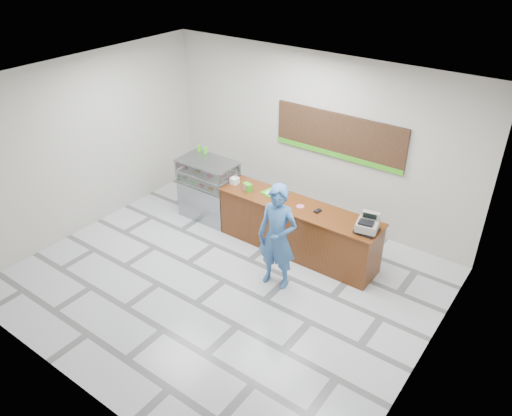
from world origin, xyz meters
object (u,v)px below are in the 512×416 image
Objects in this scene: display_case at (209,189)px; customer at (277,237)px; sales_counter at (297,229)px; serving_tray at (273,194)px; cash_register at (368,225)px.

customer is at bearing -22.81° from display_case.
serving_tray is (-0.63, 0.07, 0.52)m from sales_counter.
serving_tray reaches higher than sales_counter.
sales_counter is at bearing 94.97° from customer.
display_case is 3.66m from cash_register.
cash_register is at bearing -2.41° from sales_counter.
display_case is 2.98× the size of serving_tray.
sales_counter is 7.45× the size of cash_register.
display_case is at bearing -164.83° from serving_tray.
sales_counter is 0.82m from serving_tray.
sales_counter is at bearing 0.01° from display_case.
serving_tray is (-2.04, 0.13, -0.12)m from cash_register.
display_case is 1.63m from serving_tray.
serving_tray is 0.23× the size of customer.
display_case is at bearing 149.69° from customer.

